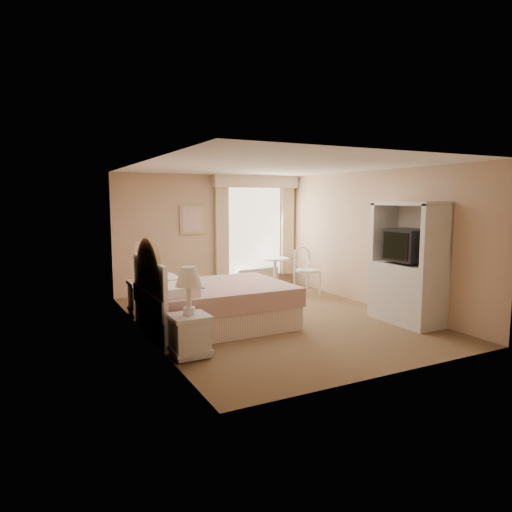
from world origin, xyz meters
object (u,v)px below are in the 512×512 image
round_table (275,267)px  armoire (408,273)px  bed (210,304)px  nightstand_far (144,288)px  cafe_chair (305,266)px  nightstand_near (189,324)px

round_table → armoire: size_ratio=0.34×
bed → nightstand_far: bearing=120.6°
bed → armoire: armoire is taller
cafe_chair → armoire: armoire is taller
round_table → armoire: 3.62m
bed → armoire: 3.19m
nightstand_far → bed: bearing=-59.4°
bed → round_table: bed is taller
bed → armoire: size_ratio=1.13×
round_table → cafe_chair: bearing=-79.6°
nightstand_far → armoire: size_ratio=0.64×
nightstand_near → cafe_chair: 4.28m
nightstand_far → armoire: 4.39m
armoire → cafe_chair: bearing=95.3°
nightstand_near → cafe_chair: size_ratio=1.13×
nightstand_near → armoire: size_ratio=0.58×
nightstand_near → cafe_chair: nightstand_near is taller
nightstand_far → cafe_chair: size_ratio=1.23×
bed → nightstand_far: 1.43m
round_table → cafe_chair: cafe_chair is taller
nightstand_far → round_table: nightstand_far is taller
cafe_chair → armoire: (0.24, -2.61, 0.23)m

